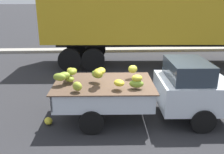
% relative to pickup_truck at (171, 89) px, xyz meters
% --- Properties ---
extents(ground, '(220.00, 220.00, 0.00)m').
position_rel_pickup_truck_xyz_m(ground, '(-0.59, 0.18, -0.89)').
color(ground, '#28282B').
extents(curb_strip, '(80.00, 0.80, 0.16)m').
position_rel_pickup_truck_xyz_m(curb_strip, '(-0.59, 9.04, -0.81)').
color(curb_strip, gray).
rests_on(curb_strip, ground).
extents(pickup_truck, '(4.87, 1.97, 1.70)m').
position_rel_pickup_truck_xyz_m(pickup_truck, '(0.00, 0.00, 0.00)').
color(pickup_truck, silver).
rests_on(pickup_truck, ground).
extents(semi_trailer, '(12.09, 3.03, 3.95)m').
position_rel_pickup_truck_xyz_m(semi_trailer, '(1.27, 5.75, 1.65)').
color(semi_trailer, gold).
rests_on(semi_trailer, ground).
extents(fallen_banana_bunch_near_tailgate, '(0.30, 0.35, 0.19)m').
position_rel_pickup_truck_xyz_m(fallen_banana_bunch_near_tailgate, '(-3.42, -0.23, -0.79)').
color(fallen_banana_bunch_near_tailgate, gold).
rests_on(fallen_banana_bunch_near_tailgate, ground).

